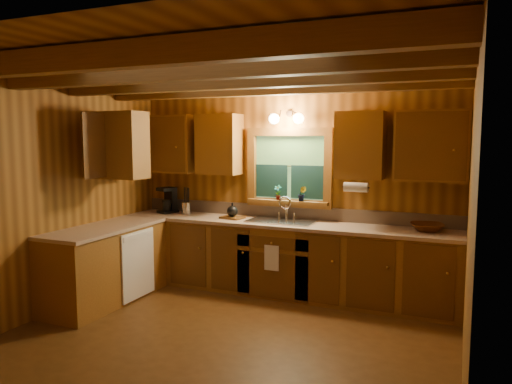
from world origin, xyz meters
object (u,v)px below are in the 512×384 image
(coffee_maker, at_px, (169,200))
(wicker_basket, at_px, (427,227))
(sink, at_px, (282,225))
(cutting_board, at_px, (232,218))

(coffee_maker, distance_m, wicker_basket, 3.38)
(sink, relative_size, coffee_maker, 2.34)
(sink, height_order, wicker_basket, sink)
(sink, distance_m, cutting_board, 0.66)
(sink, distance_m, coffee_maker, 1.70)
(coffee_maker, xyz_separation_m, cutting_board, (1.03, -0.12, -0.16))
(coffee_maker, height_order, cutting_board, coffee_maker)
(sink, bearing_deg, wicker_basket, 1.83)
(sink, xyz_separation_m, wicker_basket, (1.69, 0.05, 0.09))
(cutting_board, bearing_deg, wicker_basket, 13.23)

